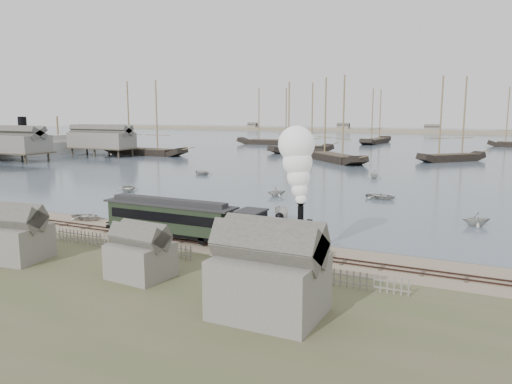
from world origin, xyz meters
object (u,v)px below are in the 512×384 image
at_px(beached_dinghy, 87,216).
at_px(locomotive, 291,199).
at_px(passenger_coach, 169,217).
at_px(steamship, 23,136).

bearing_deg(beached_dinghy, locomotive, -101.24).
relative_size(passenger_coach, steamship, 0.28).
height_order(passenger_coach, beached_dinghy, passenger_coach).
distance_m(locomotive, passenger_coach, 12.52).
bearing_deg(passenger_coach, locomotive, 0.00).
relative_size(locomotive, passenger_coach, 0.76).
height_order(locomotive, steamship, steamship).
relative_size(locomotive, steamship, 0.22).
height_order(passenger_coach, steamship, steamship).
xyz_separation_m(locomotive, passenger_coach, (-12.24, 0.00, -2.65)).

